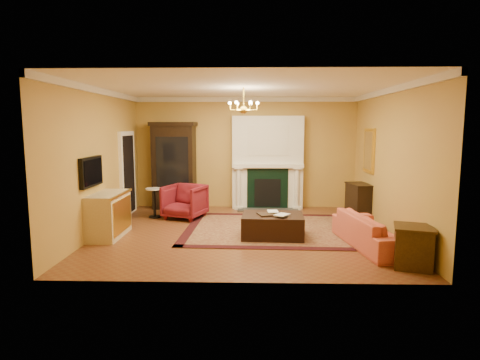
{
  "coord_description": "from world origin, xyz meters",
  "views": [
    {
      "loc": [
        0.16,
        -8.24,
        2.22
      ],
      "look_at": [
        -0.08,
        0.3,
        1.08
      ],
      "focal_mm": 30.0,
      "sensor_mm": 36.0,
      "label": 1
    }
  ],
  "objects_px": {
    "china_cabinet": "(174,168)",
    "leather_ottoman": "(273,225)",
    "end_table": "(413,248)",
    "pedestal_table": "(154,201)",
    "commode": "(108,215)",
    "wingback_armchair": "(185,200)",
    "console_table": "(359,202)",
    "coral_sofa": "(373,226)"
  },
  "relations": [
    {
      "from": "leather_ottoman",
      "to": "console_table",
      "type": "bearing_deg",
      "value": 41.38
    },
    {
      "from": "console_table",
      "to": "leather_ottoman",
      "type": "bearing_deg",
      "value": -150.94
    },
    {
      "from": "wingback_armchair",
      "to": "leather_ottoman",
      "type": "height_order",
      "value": "wingback_armchair"
    },
    {
      "from": "coral_sofa",
      "to": "end_table",
      "type": "bearing_deg",
      "value": -172.88
    },
    {
      "from": "wingback_armchair",
      "to": "commode",
      "type": "relative_size",
      "value": 0.76
    },
    {
      "from": "wingback_armchair",
      "to": "pedestal_table",
      "type": "bearing_deg",
      "value": -162.87
    },
    {
      "from": "console_table",
      "to": "pedestal_table",
      "type": "bearing_deg",
      "value": 171.25
    },
    {
      "from": "wingback_armchair",
      "to": "end_table",
      "type": "xyz_separation_m",
      "value": [
        4.18,
        -3.34,
        -0.13
      ]
    },
    {
      "from": "coral_sofa",
      "to": "pedestal_table",
      "type": "bearing_deg",
      "value": 54.53
    },
    {
      "from": "commode",
      "to": "wingback_armchair",
      "type": "bearing_deg",
      "value": 53.18
    },
    {
      "from": "china_cabinet",
      "to": "leather_ottoman",
      "type": "distance_m",
      "value": 3.9
    },
    {
      "from": "end_table",
      "to": "leather_ottoman",
      "type": "distance_m",
      "value": 2.72
    },
    {
      "from": "console_table",
      "to": "wingback_armchair",
      "type": "bearing_deg",
      "value": 171.82
    },
    {
      "from": "end_table",
      "to": "coral_sofa",
      "type": "bearing_deg",
      "value": 106.14
    },
    {
      "from": "china_cabinet",
      "to": "end_table",
      "type": "bearing_deg",
      "value": -40.74
    },
    {
      "from": "end_table",
      "to": "leather_ottoman",
      "type": "bearing_deg",
      "value": 141.55
    },
    {
      "from": "wingback_armchair",
      "to": "coral_sofa",
      "type": "distance_m",
      "value": 4.48
    },
    {
      "from": "commode",
      "to": "console_table",
      "type": "relative_size",
      "value": 1.46
    },
    {
      "from": "console_table",
      "to": "end_table",
      "type": "bearing_deg",
      "value": -100.56
    },
    {
      "from": "end_table",
      "to": "leather_ottoman",
      "type": "relative_size",
      "value": 0.52
    },
    {
      "from": "commode",
      "to": "coral_sofa",
      "type": "height_order",
      "value": "commode"
    },
    {
      "from": "wingback_armchair",
      "to": "pedestal_table",
      "type": "xyz_separation_m",
      "value": [
        -0.75,
        0.03,
        -0.03
      ]
    },
    {
      "from": "coral_sofa",
      "to": "leather_ottoman",
      "type": "relative_size",
      "value": 1.7
    },
    {
      "from": "china_cabinet",
      "to": "console_table",
      "type": "height_order",
      "value": "china_cabinet"
    },
    {
      "from": "china_cabinet",
      "to": "console_table",
      "type": "bearing_deg",
      "value": -9.55
    },
    {
      "from": "end_table",
      "to": "china_cabinet",
      "type": "bearing_deg",
      "value": 135.73
    },
    {
      "from": "china_cabinet",
      "to": "commode",
      "type": "height_order",
      "value": "china_cabinet"
    },
    {
      "from": "pedestal_table",
      "to": "leather_ottoman",
      "type": "height_order",
      "value": "pedestal_table"
    },
    {
      "from": "wingback_armchair",
      "to": "commode",
      "type": "height_order",
      "value": "wingback_armchair"
    },
    {
      "from": "wingback_armchair",
      "to": "commode",
      "type": "bearing_deg",
      "value": -107.62
    },
    {
      "from": "china_cabinet",
      "to": "commode",
      "type": "bearing_deg",
      "value": -102.04
    },
    {
      "from": "console_table",
      "to": "leather_ottoman",
      "type": "relative_size",
      "value": 0.68
    },
    {
      "from": "wingback_armchair",
      "to": "console_table",
      "type": "xyz_separation_m",
      "value": [
        4.24,
        0.1,
        -0.04
      ]
    },
    {
      "from": "china_cabinet",
      "to": "pedestal_table",
      "type": "height_order",
      "value": "china_cabinet"
    },
    {
      "from": "pedestal_table",
      "to": "wingback_armchair",
      "type": "bearing_deg",
      "value": -2.38
    },
    {
      "from": "coral_sofa",
      "to": "leather_ottoman",
      "type": "height_order",
      "value": "coral_sofa"
    },
    {
      "from": "wingback_armchair",
      "to": "console_table",
      "type": "relative_size",
      "value": 1.1
    },
    {
      "from": "china_cabinet",
      "to": "coral_sofa",
      "type": "height_order",
      "value": "china_cabinet"
    },
    {
      "from": "china_cabinet",
      "to": "commode",
      "type": "relative_size",
      "value": 1.87
    },
    {
      "from": "china_cabinet",
      "to": "leather_ottoman",
      "type": "height_order",
      "value": "china_cabinet"
    },
    {
      "from": "end_table",
      "to": "leather_ottoman",
      "type": "xyz_separation_m",
      "value": [
        -2.13,
        1.69,
        -0.08
      ]
    },
    {
      "from": "coral_sofa",
      "to": "end_table",
      "type": "distance_m",
      "value": 1.12
    }
  ]
}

